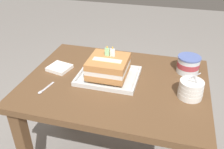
{
  "coord_description": "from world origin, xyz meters",
  "views": [
    {
      "loc": [
        0.27,
        -1.08,
        1.42
      ],
      "look_at": [
        -0.02,
        0.01,
        0.74
      ],
      "focal_mm": 39.51,
      "sensor_mm": 36.0,
      "label": 1
    }
  ],
  "objects_px": {
    "ice_cream_tub": "(188,64)",
    "napkin_pile": "(59,68)",
    "foil_tray": "(108,77)",
    "bowl_stack": "(191,89)",
    "birthday_cake": "(108,66)",
    "serving_spoon_near_tray": "(43,90)"
  },
  "relations": [
    {
      "from": "bowl_stack",
      "to": "serving_spoon_near_tray",
      "type": "distance_m",
      "value": 0.73
    },
    {
      "from": "foil_tray",
      "to": "serving_spoon_near_tray",
      "type": "distance_m",
      "value": 0.35
    },
    {
      "from": "ice_cream_tub",
      "to": "birthday_cake",
      "type": "bearing_deg",
      "value": -156.77
    },
    {
      "from": "foil_tray",
      "to": "birthday_cake",
      "type": "distance_m",
      "value": 0.06
    },
    {
      "from": "serving_spoon_near_tray",
      "to": "foil_tray",
      "type": "bearing_deg",
      "value": 35.69
    },
    {
      "from": "bowl_stack",
      "to": "napkin_pile",
      "type": "xyz_separation_m",
      "value": [
        -0.73,
        0.08,
        -0.03
      ]
    },
    {
      "from": "foil_tray",
      "to": "napkin_pile",
      "type": "height_order",
      "value": "foil_tray"
    },
    {
      "from": "foil_tray",
      "to": "ice_cream_tub",
      "type": "xyz_separation_m",
      "value": [
        0.41,
        0.18,
        0.04
      ]
    },
    {
      "from": "bowl_stack",
      "to": "ice_cream_tub",
      "type": "bearing_deg",
      "value": 93.17
    },
    {
      "from": "bowl_stack",
      "to": "serving_spoon_near_tray",
      "type": "height_order",
      "value": "bowl_stack"
    },
    {
      "from": "bowl_stack",
      "to": "ice_cream_tub",
      "type": "distance_m",
      "value": 0.24
    },
    {
      "from": "foil_tray",
      "to": "bowl_stack",
      "type": "relative_size",
      "value": 2.35
    },
    {
      "from": "foil_tray",
      "to": "napkin_pile",
      "type": "relative_size",
      "value": 2.3
    },
    {
      "from": "foil_tray",
      "to": "birthday_cake",
      "type": "relative_size",
      "value": 1.6
    },
    {
      "from": "birthday_cake",
      "to": "bowl_stack",
      "type": "xyz_separation_m",
      "value": [
        0.43,
        -0.06,
        -0.03
      ]
    },
    {
      "from": "foil_tray",
      "to": "serving_spoon_near_tray",
      "type": "height_order",
      "value": "foil_tray"
    },
    {
      "from": "bowl_stack",
      "to": "napkin_pile",
      "type": "distance_m",
      "value": 0.73
    },
    {
      "from": "ice_cream_tub",
      "to": "napkin_pile",
      "type": "distance_m",
      "value": 0.73
    },
    {
      "from": "napkin_pile",
      "to": "ice_cream_tub",
      "type": "bearing_deg",
      "value": 12.95
    },
    {
      "from": "birthday_cake",
      "to": "foil_tray",
      "type": "bearing_deg",
      "value": -90.0
    },
    {
      "from": "birthday_cake",
      "to": "napkin_pile",
      "type": "distance_m",
      "value": 0.3
    },
    {
      "from": "birthday_cake",
      "to": "serving_spoon_near_tray",
      "type": "distance_m",
      "value": 0.36
    }
  ]
}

